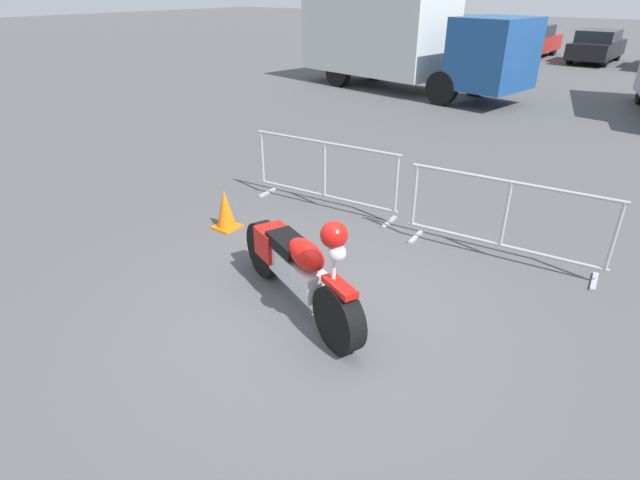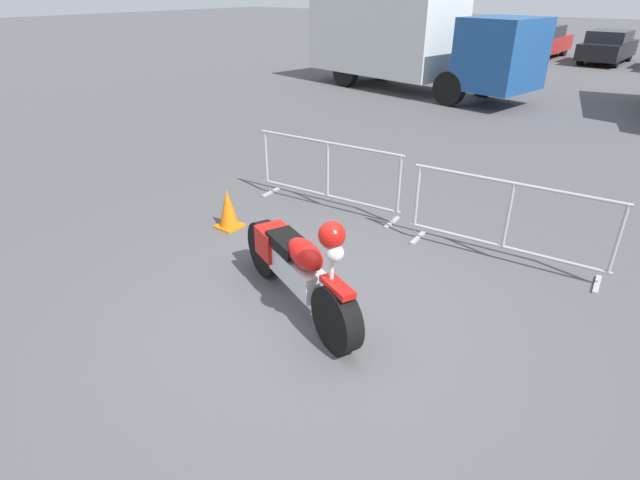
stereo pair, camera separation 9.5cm
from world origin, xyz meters
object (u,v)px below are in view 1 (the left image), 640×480
at_px(crowd_barrier_near, 325,174).
at_px(parked_car_red, 531,41).
at_px(parked_car_green, 470,39).
at_px(pedestrian, 508,59).
at_px(motorcycle, 297,267).
at_px(box_truck, 398,37).
at_px(crowd_barrier_far, 505,219).
at_px(traffic_cone, 225,209).
at_px(parked_car_yellow, 415,34).
at_px(parked_car_black, 597,46).

relative_size(crowd_barrier_near, parked_car_red, 0.57).
relative_size(parked_car_green, pedestrian, 2.46).
xyz_separation_m(motorcycle, box_truck, (-5.45, 11.87, 1.14)).
height_order(motorcycle, parked_car_red, parked_car_red).
relative_size(parked_car_red, pedestrian, 2.57).
height_order(crowd_barrier_far, traffic_cone, crowd_barrier_far).
distance_m(crowd_barrier_near, parked_car_green, 21.41).
bearing_deg(pedestrian, box_truck, 135.21).
height_order(parked_car_yellow, parked_car_black, parked_car_yellow).
height_order(crowd_barrier_near, parked_car_red, parked_car_red).
height_order(parked_car_yellow, parked_car_red, parked_car_yellow).
bearing_deg(crowd_barrier_near, parked_car_yellow, 113.70).
bearing_deg(parked_car_yellow, traffic_cone, -157.66).
relative_size(box_truck, pedestrian, 4.71).
distance_m(motorcycle, parked_car_black, 23.09).
bearing_deg(parked_car_black, motorcycle, -174.78).
relative_size(motorcycle, box_truck, 0.28).
bearing_deg(crowd_barrier_near, parked_car_black, 90.13).
relative_size(parked_car_black, pedestrian, 2.44).
bearing_deg(parked_car_black, parked_car_green, 92.72).
height_order(crowd_barrier_near, pedestrian, pedestrian).
distance_m(motorcycle, parked_car_yellow, 24.92).
relative_size(motorcycle, parked_car_green, 0.53).
bearing_deg(pedestrian, parked_car_yellow, 45.58).
bearing_deg(crowd_barrier_far, pedestrian, 108.39).
bearing_deg(parked_car_black, box_truck, 161.93).
xyz_separation_m(crowd_barrier_far, traffic_cone, (-3.48, -1.46, -0.27)).
bearing_deg(traffic_cone, parked_car_green, 103.46).
relative_size(crowd_barrier_far, traffic_cone, 4.21).
bearing_deg(parked_car_yellow, crowd_barrier_near, -154.66).
xyz_separation_m(parked_car_yellow, pedestrian, (7.68, -8.21, 0.15)).
xyz_separation_m(crowd_barrier_near, parked_car_yellow, (-8.92, 20.31, 0.22)).
xyz_separation_m(parked_car_green, traffic_cone, (5.27, -22.02, -0.42)).
relative_size(parked_car_yellow, parked_car_green, 1.10).
distance_m(crowd_barrier_near, box_truck, 10.38).
xyz_separation_m(parked_car_yellow, parked_car_green, (2.96, 0.25, -0.07)).
bearing_deg(box_truck, parked_car_red, 94.21).
height_order(box_truck, parked_car_yellow, box_truck).
bearing_deg(crowd_barrier_far, motorcycle, -120.41).
height_order(crowd_barrier_far, box_truck, box_truck).
height_order(crowd_barrier_far, parked_car_red, parked_car_red).
distance_m(crowd_barrier_near, crowd_barrier_far, 2.79).
bearing_deg(motorcycle, parked_car_black, 115.81).
height_order(parked_car_red, parked_car_black, parked_car_red).
distance_m(parked_car_yellow, parked_car_black, 8.87).
xyz_separation_m(crowd_barrier_near, parked_car_black, (-0.05, 20.67, 0.14)).
bearing_deg(parked_car_black, crowd_barrier_near, -178.23).
bearing_deg(parked_car_green, traffic_cone, -164.90).
bearing_deg(parked_car_black, pedestrian, 173.76).
bearing_deg(parked_car_yellow, parked_car_green, -83.44).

